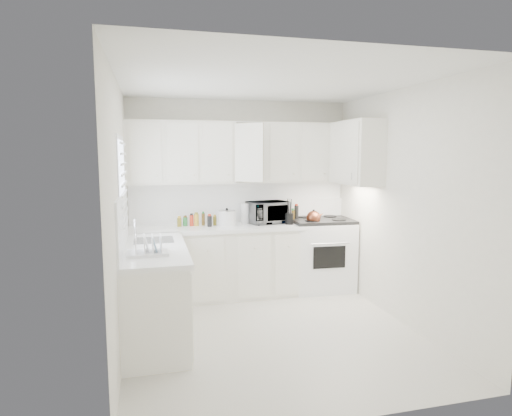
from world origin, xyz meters
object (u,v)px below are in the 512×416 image
object	(u,v)px
tea_kettle	(314,217)
rice_cooker	(227,217)
dish_rack	(147,244)
microwave	(268,210)
stove	(321,244)
utensil_crock	(289,211)

from	to	relation	value
tea_kettle	rice_cooker	size ratio (longest dim) A/B	1.02
tea_kettle	dish_rack	size ratio (longest dim) A/B	0.63
microwave	rice_cooker	distance (m)	0.59
rice_cooker	dish_rack	distance (m)	1.74
dish_rack	stove	bearing A→B (deg)	29.98
microwave	rice_cooker	world-z (taller)	microwave
stove	utensil_crock	world-z (taller)	utensil_crock
stove	rice_cooker	size ratio (longest dim) A/B	5.43
tea_kettle	rice_cooker	bearing A→B (deg)	-174.90
tea_kettle	utensil_crock	xyz separation A→B (m)	(-0.32, 0.06, 0.08)
microwave	dish_rack	size ratio (longest dim) A/B	1.40
stove	tea_kettle	size ratio (longest dim) A/B	5.35
rice_cooker	microwave	bearing A→B (deg)	-9.27
stove	dish_rack	distance (m)	2.77
microwave	rice_cooker	bearing A→B (deg)	176.03
rice_cooker	utensil_crock	distance (m)	0.83
tea_kettle	microwave	size ratio (longest dim) A/B	0.45
stove	utensil_crock	bearing A→B (deg)	-165.30
rice_cooker	dish_rack	world-z (taller)	rice_cooker
stove	utensil_crock	xyz separation A→B (m)	(-0.50, -0.10, 0.49)
tea_kettle	utensil_crock	size ratio (longest dim) A/B	0.67
rice_cooker	utensil_crock	bearing A→B (deg)	-24.15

